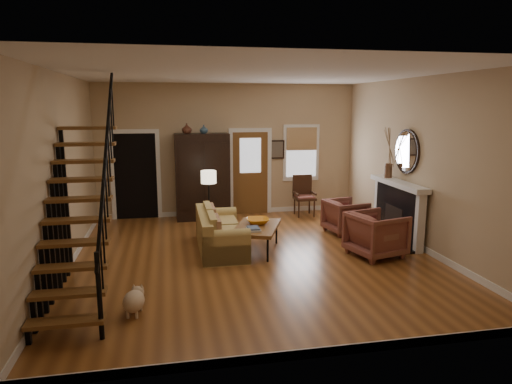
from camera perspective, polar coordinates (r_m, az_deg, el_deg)
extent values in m
plane|color=brown|center=(8.52, -0.15, -8.15)|extent=(7.00, 7.00, 0.00)
plane|color=white|center=(8.08, -0.16, 14.60)|extent=(7.00, 7.00, 0.00)
cube|color=tan|center=(11.57, -3.45, 5.23)|extent=(6.50, 0.04, 3.30)
cube|color=tan|center=(8.17, -23.15, 2.09)|extent=(0.04, 7.00, 3.30)
cube|color=tan|center=(9.31, 19.94, 3.27)|extent=(0.04, 7.00, 3.30)
cube|color=black|center=(11.71, -14.74, 2.01)|extent=(1.00, 0.36, 2.10)
cube|color=brown|center=(11.70, -0.73, 2.36)|extent=(0.90, 0.06, 2.10)
cube|color=silver|center=(11.95, 5.68, 4.89)|extent=(0.96, 0.06, 1.46)
cube|color=black|center=(9.86, 17.46, -2.55)|extent=(0.24, 1.60, 1.15)
cube|color=white|center=(9.71, 17.35, 1.02)|extent=(0.30, 1.95, 0.10)
cylinder|color=silver|center=(9.69, 18.25, 4.84)|extent=(0.05, 0.90, 0.90)
imported|color=#4C2619|center=(10.98, -8.65, 7.84)|extent=(0.24, 0.24, 0.25)
imported|color=#334C60|center=(11.01, -6.55, 7.80)|extent=(0.20, 0.20, 0.21)
imported|color=orange|center=(8.85, 0.21, -3.65)|extent=(0.45, 0.45, 0.11)
imported|color=maroon|center=(8.76, 14.80, -5.14)|extent=(1.11, 1.09, 0.83)
imported|color=maroon|center=(10.20, 11.12, -3.00)|extent=(0.93, 0.92, 0.74)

